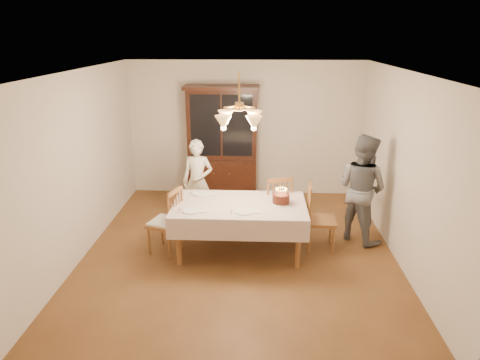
{
  "coord_description": "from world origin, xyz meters",
  "views": [
    {
      "loc": [
        0.26,
        -5.65,
        3.07
      ],
      "look_at": [
        0.0,
        0.2,
        1.05
      ],
      "focal_mm": 32.0,
      "sensor_mm": 36.0,
      "label": 1
    }
  ],
  "objects_px": {
    "china_hutch": "(222,145)",
    "chair_far_side": "(275,208)",
    "birthday_cake": "(281,199)",
    "dining_table": "(239,209)",
    "elderly_woman": "(198,181)"
  },
  "relations": [
    {
      "from": "dining_table",
      "to": "birthday_cake",
      "type": "xyz_separation_m",
      "value": [
        0.59,
        0.04,
        0.15
      ]
    },
    {
      "from": "chair_far_side",
      "to": "elderly_woman",
      "type": "bearing_deg",
      "value": 160.18
    },
    {
      "from": "elderly_woman",
      "to": "birthday_cake",
      "type": "relative_size",
      "value": 4.72
    },
    {
      "from": "dining_table",
      "to": "china_hutch",
      "type": "relative_size",
      "value": 0.88
    },
    {
      "from": "dining_table",
      "to": "china_hutch",
      "type": "distance_m",
      "value": 2.32
    },
    {
      "from": "elderly_woman",
      "to": "chair_far_side",
      "type": "bearing_deg",
      "value": -13.54
    },
    {
      "from": "china_hutch",
      "to": "dining_table",
      "type": "bearing_deg",
      "value": -79.25
    },
    {
      "from": "china_hutch",
      "to": "elderly_woman",
      "type": "relative_size",
      "value": 1.52
    },
    {
      "from": "china_hutch",
      "to": "chair_far_side",
      "type": "bearing_deg",
      "value": -59.34
    },
    {
      "from": "birthday_cake",
      "to": "chair_far_side",
      "type": "bearing_deg",
      "value": 94.9
    },
    {
      "from": "china_hutch",
      "to": "chair_far_side",
      "type": "height_order",
      "value": "china_hutch"
    },
    {
      "from": "dining_table",
      "to": "birthday_cake",
      "type": "distance_m",
      "value": 0.61
    },
    {
      "from": "chair_far_side",
      "to": "elderly_woman",
      "type": "xyz_separation_m",
      "value": [
        -1.3,
        0.47,
        0.27
      ]
    },
    {
      "from": "dining_table",
      "to": "elderly_woman",
      "type": "xyz_separation_m",
      "value": [
        -0.75,
        1.08,
        0.03
      ]
    },
    {
      "from": "dining_table",
      "to": "birthday_cake",
      "type": "bearing_deg",
      "value": 3.63
    }
  ]
}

